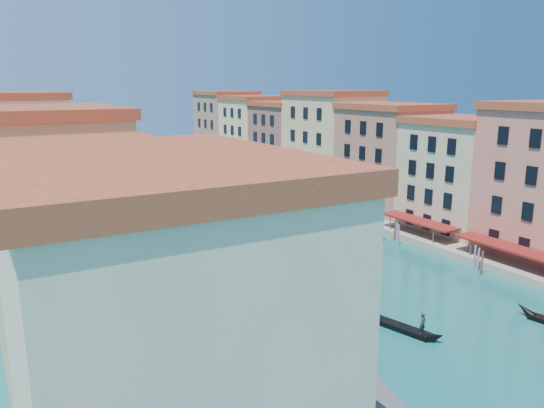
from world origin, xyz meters
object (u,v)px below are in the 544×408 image
at_px(vaporetto_near, 352,406).
at_px(vaporetto_far, 174,203).
at_px(vaporetto_stop, 295,406).
at_px(gondola_fore, 382,319).

bearing_deg(vaporetto_near, vaporetto_far, 94.62).
bearing_deg(vaporetto_stop, vaporetto_far, 77.02).
height_order(vaporetto_near, gondola_fore, vaporetto_near).
distance_m(vaporetto_near, vaporetto_far, 66.23).
relative_size(vaporetto_near, gondola_fore, 1.53).
relative_size(vaporetto_stop, vaporetto_far, 0.89).
distance_m(vaporetto_stop, vaporetto_near, 3.79).
distance_m(vaporetto_near, gondola_fore, 16.01).
height_order(vaporetto_near, vaporetto_far, vaporetto_near).
xyz_separation_m(vaporetto_stop, vaporetto_far, (14.65, 63.54, -0.23)).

